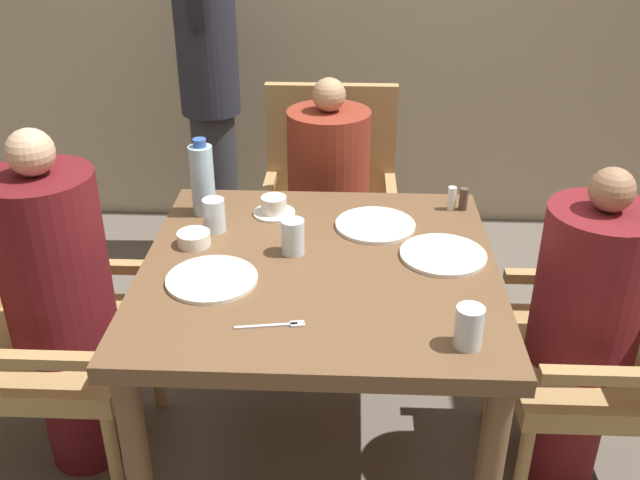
{
  "coord_description": "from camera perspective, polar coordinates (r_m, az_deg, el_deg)",
  "views": [
    {
      "loc": [
        0.08,
        -1.79,
        1.79
      ],
      "look_at": [
        0.0,
        0.05,
        0.82
      ],
      "focal_mm": 40.0,
      "sensor_mm": 36.0,
      "label": 1
    }
  ],
  "objects": [
    {
      "name": "ground_plane",
      "position": [
        2.54,
        -0.05,
        -17.05
      ],
      "size": [
        16.0,
        16.0,
        0.0
      ],
      "primitive_type": "plane",
      "color": "#60564C"
    },
    {
      "name": "dining_table",
      "position": [
        2.12,
        -0.06,
        -4.37
      ],
      "size": [
        1.03,
        1.02,
        0.77
      ],
      "color": "brown",
      "rests_on": "ground_plane"
    },
    {
      "name": "chair_left_side",
      "position": [
        2.42,
        -23.09,
        -6.09
      ],
      "size": [
        0.56,
        0.56,
        0.99
      ],
      "color": "#A88451",
      "rests_on": "ground_plane"
    },
    {
      "name": "diner_in_left_chair",
      "position": [
        2.32,
        -20.0,
        -4.92
      ],
      "size": [
        0.32,
        0.32,
        1.16
      ],
      "color": "#5B1419",
      "rests_on": "ground_plane"
    },
    {
      "name": "chair_far_side",
      "position": [
        3.01,
        0.76,
        3.1
      ],
      "size": [
        0.56,
        0.56,
        0.99
      ],
      "color": "#A88451",
      "rests_on": "ground_plane"
    },
    {
      "name": "diner_in_far_chair",
      "position": [
        2.86,
        0.67,
        2.47
      ],
      "size": [
        0.32,
        0.32,
        1.1
      ],
      "color": "maroon",
      "rests_on": "ground_plane"
    },
    {
      "name": "chair_right_side",
      "position": [
        2.36,
        23.71,
        -7.24
      ],
      "size": [
        0.56,
        0.56,
        0.99
      ],
      "color": "#A88451",
      "rests_on": "ground_plane"
    },
    {
      "name": "diner_in_right_chair",
      "position": [
        2.29,
        20.26,
        -6.8
      ],
      "size": [
        0.32,
        0.32,
        1.08
      ],
      "color": "maroon",
      "rests_on": "ground_plane"
    },
    {
      "name": "standing_host",
      "position": [
        3.4,
        -8.81,
        11.88
      ],
      "size": [
        0.28,
        0.31,
        1.62
      ],
      "color": "#2D2D33",
      "rests_on": "ground_plane"
    },
    {
      "name": "plate_main_left",
      "position": [
        2.0,
        -8.65,
        -3.11
      ],
      "size": [
        0.26,
        0.26,
        0.01
      ],
      "color": "white",
      "rests_on": "dining_table"
    },
    {
      "name": "plate_main_right",
      "position": [
        2.13,
        9.82,
        -1.18
      ],
      "size": [
        0.26,
        0.26,
        0.01
      ],
      "color": "white",
      "rests_on": "dining_table"
    },
    {
      "name": "plate_dessert_center",
      "position": [
        2.28,
        4.44,
        1.2
      ],
      "size": [
        0.26,
        0.26,
        0.01
      ],
      "color": "white",
      "rests_on": "dining_table"
    },
    {
      "name": "teacup_with_saucer",
      "position": [
        2.35,
        -3.7,
        2.65
      ],
      "size": [
        0.14,
        0.14,
        0.06
      ],
      "color": "white",
      "rests_on": "dining_table"
    },
    {
      "name": "bowl_small",
      "position": [
        2.19,
        -10.06,
        0.11
      ],
      "size": [
        0.1,
        0.1,
        0.04
      ],
      "color": "white",
      "rests_on": "dining_table"
    },
    {
      "name": "water_bottle",
      "position": [
        2.35,
        -9.39,
        4.82
      ],
      "size": [
        0.08,
        0.08,
        0.26
      ],
      "color": "#A3C6DB",
      "rests_on": "dining_table"
    },
    {
      "name": "glass_tall_near",
      "position": [
        2.25,
        -8.46,
        1.98
      ],
      "size": [
        0.07,
        0.07,
        0.11
      ],
      "color": "silver",
      "rests_on": "dining_table"
    },
    {
      "name": "glass_tall_mid",
      "position": [
        2.1,
        -2.19,
        0.27
      ],
      "size": [
        0.07,
        0.07,
        0.11
      ],
      "color": "silver",
      "rests_on": "dining_table"
    },
    {
      "name": "glass_tall_far",
      "position": [
        1.74,
        11.83,
        -6.82
      ],
      "size": [
        0.07,
        0.07,
        0.11
      ],
      "color": "silver",
      "rests_on": "dining_table"
    },
    {
      "name": "salt_shaker",
      "position": [
        2.41,
        10.49,
        3.3
      ],
      "size": [
        0.03,
        0.03,
        0.08
      ],
      "color": "white",
      "rests_on": "dining_table"
    },
    {
      "name": "pepper_shaker",
      "position": [
        2.42,
        11.41,
        3.23
      ],
      "size": [
        0.03,
        0.03,
        0.08
      ],
      "color": "#4C3D2D",
      "rests_on": "dining_table"
    },
    {
      "name": "fork_beside_plate",
      "position": [
        1.8,
        -3.41,
        -6.81
      ],
      "size": [
        0.18,
        0.04,
        0.0
      ],
      "color": "silver",
      "rests_on": "dining_table"
    }
  ]
}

